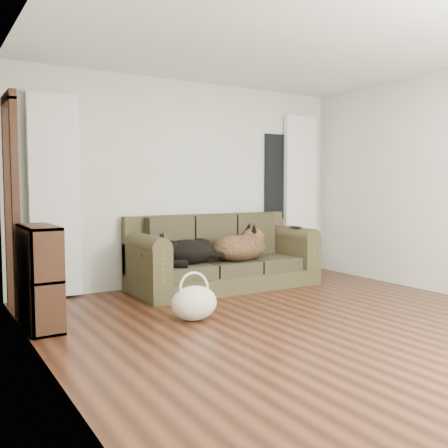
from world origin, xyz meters
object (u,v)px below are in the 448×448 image
sofa (225,252)px  tote_bag (194,303)px  bookshelf (40,272)px  dog_shepherd (241,248)px  dog_black_lab (184,253)px

sofa → tote_bag: size_ratio=5.17×
sofa → bookshelf: bookshelf is taller
dog_shepherd → tote_bag: dog_shepherd is taller
dog_shepherd → bookshelf: 2.56m
dog_black_lab → bookshelf: bookshelf is taller
dog_shepherd → bookshelf: size_ratio=0.86×
dog_black_lab → sofa: bearing=16.3°
sofa → dog_black_lab: sofa is taller
sofa → bookshelf: 2.42m
sofa → dog_shepherd: (0.17, -0.10, 0.04)m
tote_bag → bookshelf: (-1.29, 0.50, 0.34)m
sofa → bookshelf: (-2.32, -0.65, 0.05)m
sofa → dog_shepherd: size_ratio=2.94×
tote_bag → bookshelf: bearing=158.9°
tote_bag → bookshelf: 1.42m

